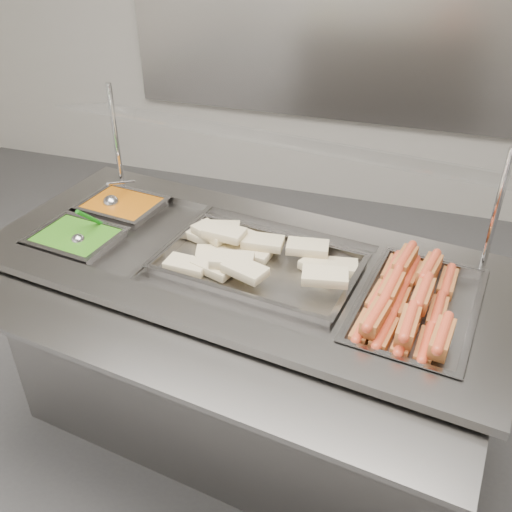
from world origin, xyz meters
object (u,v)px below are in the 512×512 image
(serving_spoon, at_px, (81,236))
(ladle, at_px, (112,202))
(steam_counter, at_px, (245,351))
(sneeze_guard, at_px, (270,141))
(pan_hotdogs, at_px, (416,315))
(pan_wraps, at_px, (259,268))

(serving_spoon, bearing_deg, ladle, 96.48)
(steam_counter, relative_size, sneeze_guard, 1.18)
(steam_counter, relative_size, serving_spoon, 11.52)
(sneeze_guard, bearing_deg, pan_hotdogs, -26.81)
(pan_wraps, relative_size, serving_spoon, 4.24)
(pan_hotdogs, relative_size, ladle, 2.94)
(pan_hotdogs, relative_size, pan_wraps, 0.81)
(pan_wraps, relative_size, ladle, 3.62)
(sneeze_guard, bearing_deg, pan_wraps, -82.19)
(steam_counter, height_order, ladle, ladle)
(ladle, height_order, serving_spoon, serving_spoon)
(steam_counter, distance_m, serving_spoon, 0.74)
(ladle, bearing_deg, pan_wraps, -17.48)
(pan_wraps, xyz_separation_m, serving_spoon, (-0.65, -0.06, 0.03))
(pan_hotdogs, height_order, pan_wraps, same)
(pan_wraps, distance_m, ladle, 0.72)
(sneeze_guard, distance_m, ladle, 0.74)
(ladle, bearing_deg, serving_spoon, -83.52)
(steam_counter, xyz_separation_m, pan_hotdogs, (0.59, -0.08, 0.39))
(steam_counter, distance_m, sneeze_guard, 0.80)
(steam_counter, distance_m, ladle, 0.79)
(pan_hotdogs, bearing_deg, steam_counter, 172.46)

